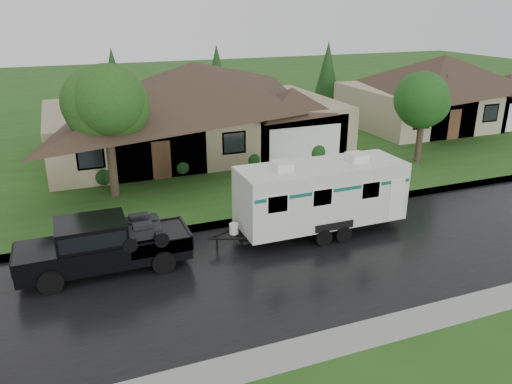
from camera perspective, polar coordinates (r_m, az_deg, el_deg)
ground at (r=19.93m, az=-1.82°, el=-6.33°), size 140.00×140.00×0.00m
road at (r=18.27m, az=0.33°, el=-8.96°), size 140.00×8.00×0.01m
curb at (r=21.82m, az=-3.83°, el=-3.65°), size 140.00×0.50×0.15m
lawn at (r=33.51m, az=-10.57°, el=4.78°), size 140.00×26.00×0.15m
house_main at (r=32.13m, az=-6.49°, el=10.76°), size 19.44×10.80×6.90m
house_neighbor at (r=42.35m, az=20.95°, el=11.57°), size 15.12×9.72×6.45m
tree_left_green at (r=24.58m, az=-16.78°, el=9.43°), size 3.89×3.89×6.44m
tree_right_green at (r=30.86m, az=18.64°, el=9.82°), size 3.18×3.18×5.27m
shrub_row at (r=28.48m, az=-4.39°, el=3.46°), size 13.60×1.00×1.00m
pickup_truck at (r=18.67m, az=-17.28°, el=-5.64°), size 5.95×2.26×1.98m
travel_trailer at (r=20.69m, az=7.43°, el=-0.16°), size 7.34×2.58×3.29m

